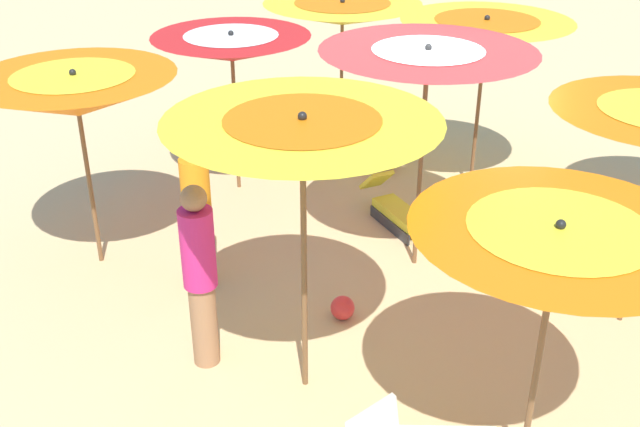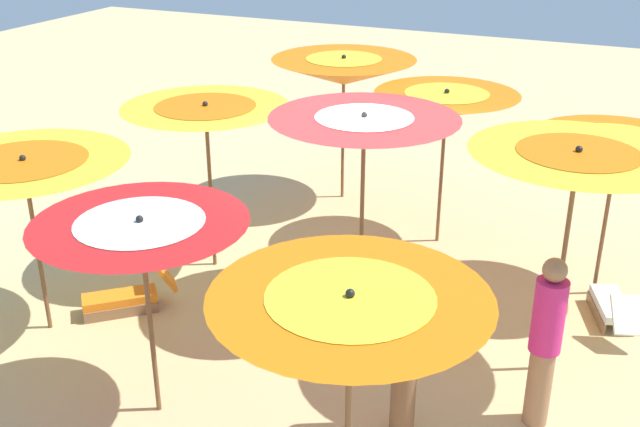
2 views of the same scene
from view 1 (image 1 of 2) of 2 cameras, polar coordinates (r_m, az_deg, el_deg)
ground at (r=8.74m, az=7.08°, el=-3.70°), size 35.98×35.98×0.04m
beach_umbrella_0 at (r=11.35m, az=1.68°, el=14.68°), size 2.28×2.28×2.16m
beach_umbrella_1 at (r=9.78m, az=-6.60°, el=12.16°), size 1.99×1.99×2.13m
beach_umbrella_2 at (r=8.25m, az=-17.72°, el=8.43°), size 2.08×2.08×2.23m
beach_umbrella_3 at (r=9.93m, az=12.24°, el=13.00°), size 2.14×2.14×2.31m
beach_umbrella_4 at (r=7.80m, az=7.98°, el=10.75°), size 2.18×2.18×2.50m
beach_umbrella_5 at (r=5.76m, az=-1.30°, el=5.22°), size 2.12×2.12×2.55m
beach_umbrella_8 at (r=5.33m, az=17.24°, el=-2.44°), size 2.01×2.01×2.14m
lounger_1 at (r=9.40m, az=5.73°, el=0.30°), size 1.06×1.11×0.56m
lounger_2 at (r=11.13m, az=3.95°, el=4.90°), size 1.07×1.02×0.64m
beachgoer_0 at (r=6.75m, az=-8.93°, el=-4.46°), size 0.30×0.30×1.79m
beachgoer_1 at (r=7.94m, az=-9.12°, el=0.12°), size 0.30×0.30×1.67m
beach_ball at (r=7.69m, az=1.69°, el=-7.03°), size 0.24×0.24×0.24m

